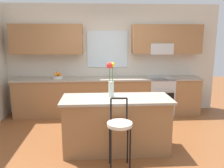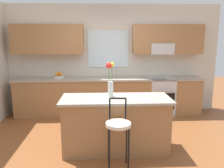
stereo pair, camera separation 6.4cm
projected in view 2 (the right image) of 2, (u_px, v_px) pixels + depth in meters
ground_plane at (112, 144)px, 4.18m from camera, size 14.00×14.00×0.00m
back_wall_assembly at (109, 53)px, 5.83m from camera, size 5.60×0.50×2.70m
counter_run at (109, 96)px, 5.75m from camera, size 4.56×0.64×0.92m
sink_faucet at (116, 71)px, 5.78m from camera, size 0.02×0.13×0.23m
oven_range at (161, 96)px, 5.79m from camera, size 0.60×0.64×0.92m
kitchen_island at (116, 124)px, 3.90m from camera, size 1.80×0.73×0.92m
bar_stool_near at (118, 127)px, 3.30m from camera, size 0.36×0.36×1.04m
flower_vase at (110, 79)px, 3.82m from camera, size 0.14×0.11×0.58m
fruit_bowl_oranges at (59, 76)px, 5.60m from camera, size 0.24×0.24×0.16m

